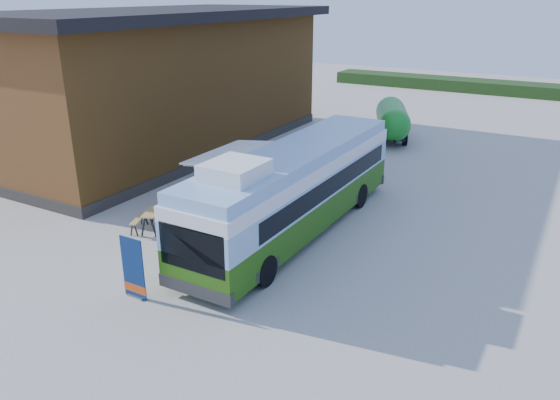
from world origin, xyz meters
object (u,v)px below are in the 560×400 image
Objects in this scene: person_b at (337,143)px; person_a at (245,171)px; bus at (295,187)px; banner at (134,274)px; picnic_table at (153,216)px; slurry_tanker at (392,119)px.

person_a is at bearing 37.90° from person_b.
bus is 6.71m from banner.
banner is at bearing 57.22° from person_b.
bus is at bearing 6.88° from picnic_table.
slurry_tanker reaches higher than person_a.
picnic_table is 5.81m from person_a.
bus is 14.87m from slurry_tanker.
slurry_tanker is at bearing 30.91° from person_a.
person_b is 0.33× the size of slurry_tanker.
picnic_table is (-4.58, -2.52, -1.17)m from bus.
picnic_table is at bearing -150.85° from bus.
person_a is at bearing 104.75° from banner.
banner reaches higher than person_b.
slurry_tanker reaches higher than banner.
banner is 4.78m from picnic_table.
picnic_table is 0.31× the size of slurry_tanker.
person_b is at bearing 105.06° from bus.
person_b is at bearing -123.96° from slurry_tanker.
slurry_tanker is (2.95, 11.52, 0.51)m from person_a.
bus is 2.11× the size of slurry_tanker.
slurry_tanker is at bearing -136.54° from person_b.
slurry_tanker is (3.25, 17.32, 0.70)m from picnic_table.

